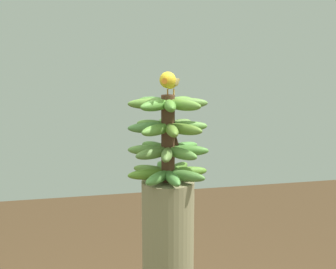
# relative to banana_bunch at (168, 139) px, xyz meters

# --- Properties ---
(banana_bunch) EXTENTS (0.29, 0.29, 0.30)m
(banana_bunch) POSITION_rel_banana_bunch_xyz_m (0.00, 0.00, 0.00)
(banana_bunch) COLOR #4C2D1E
(banana_bunch) RESTS_ON banana_tree
(perched_bird) EXTENTS (0.10, 0.18, 0.08)m
(perched_bird) POSITION_rel_banana_bunch_xyz_m (0.00, -0.02, 0.20)
(perched_bird) COLOR #C68933
(perched_bird) RESTS_ON banana_bunch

